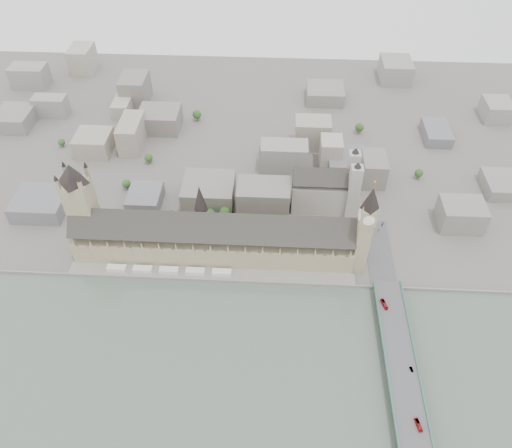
{
  "coord_description": "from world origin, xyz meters",
  "views": [
    {
      "loc": [
        58.58,
        -310.48,
        361.25
      ],
      "look_at": [
        40.53,
        26.73,
        36.29
      ],
      "focal_mm": 35.0,
      "sensor_mm": 36.0,
      "label": 1
    }
  ],
  "objects_px": {
    "car_silver": "(411,369)",
    "westminster_bridge": "(398,355)",
    "red_bus_north": "(384,304)",
    "car_approach": "(382,224)",
    "palace_of_westminster": "(213,238)",
    "victoria_tower": "(81,203)",
    "elizabeth_tower": "(366,225)",
    "westminster_abbey": "(326,189)",
    "red_bus_south": "(418,425)"
  },
  "relations": [
    {
      "from": "car_approach",
      "to": "palace_of_westminster",
      "type": "bearing_deg",
      "value": -144.39
    },
    {
      "from": "red_bus_south",
      "to": "car_silver",
      "type": "height_order",
      "value": "red_bus_south"
    },
    {
      "from": "westminster_bridge",
      "to": "victoria_tower",
      "type": "bearing_deg",
      "value": 158.22
    },
    {
      "from": "red_bus_south",
      "to": "car_approach",
      "type": "distance_m",
      "value": 207.19
    },
    {
      "from": "palace_of_westminster",
      "to": "red_bus_south",
      "type": "distance_m",
      "value": 236.12
    },
    {
      "from": "elizabeth_tower",
      "to": "victoria_tower",
      "type": "distance_m",
      "value": 260.64
    },
    {
      "from": "red_bus_north",
      "to": "palace_of_westminster",
      "type": "bearing_deg",
      "value": 142.36
    },
    {
      "from": "car_silver",
      "to": "elizabeth_tower",
      "type": "bearing_deg",
      "value": 90.09
    },
    {
      "from": "elizabeth_tower",
      "to": "westminster_bridge",
      "type": "bearing_deg",
      "value": -75.89
    },
    {
      "from": "westminster_bridge",
      "to": "red_bus_south",
      "type": "distance_m",
      "value": 60.89
    },
    {
      "from": "palace_of_westminster",
      "to": "car_approach",
      "type": "height_order",
      "value": "palace_of_westminster"
    },
    {
      "from": "car_approach",
      "to": "westminster_abbey",
      "type": "bearing_deg",
      "value": 169.81
    },
    {
      "from": "palace_of_westminster",
      "to": "westminster_bridge",
      "type": "relative_size",
      "value": 0.82
    },
    {
      "from": "car_approach",
      "to": "red_bus_south",
      "type": "bearing_deg",
      "value": -68.03
    },
    {
      "from": "westminster_bridge",
      "to": "red_bus_north",
      "type": "distance_m",
      "value": 46.48
    },
    {
      "from": "palace_of_westminster",
      "to": "red_bus_north",
      "type": "height_order",
      "value": "palace_of_westminster"
    },
    {
      "from": "westminster_bridge",
      "to": "car_silver",
      "type": "height_order",
      "value": "car_silver"
    },
    {
      "from": "red_bus_north",
      "to": "car_silver",
      "type": "distance_m",
      "value": 62.84
    },
    {
      "from": "elizabeth_tower",
      "to": "westminster_bridge",
      "type": "relative_size",
      "value": 0.33
    },
    {
      "from": "westminster_bridge",
      "to": "red_bus_south",
      "type": "relative_size",
      "value": 31.35
    },
    {
      "from": "westminster_abbey",
      "to": "victoria_tower",
      "type": "bearing_deg",
      "value": -163.5
    },
    {
      "from": "car_silver",
      "to": "westminster_abbey",
      "type": "bearing_deg",
      "value": 90.92
    },
    {
      "from": "victoria_tower",
      "to": "westminster_abbey",
      "type": "relative_size",
      "value": 1.47
    },
    {
      "from": "westminster_abbey",
      "to": "car_silver",
      "type": "relative_size",
      "value": 14.81
    },
    {
      "from": "palace_of_westminster",
      "to": "westminster_abbey",
      "type": "xyz_separation_m",
      "value": [
        110.92,
        75.3,
        2.38
      ]
    },
    {
      "from": "westminster_abbey",
      "to": "westminster_bridge",
      "type": "bearing_deg",
      "value": -74.36
    },
    {
      "from": "red_bus_north",
      "to": "car_silver",
      "type": "xyz_separation_m",
      "value": [
        13.18,
        -61.43,
        -0.81
      ]
    },
    {
      "from": "palace_of_westminster",
      "to": "car_approach",
      "type": "distance_m",
      "value": 172.08
    },
    {
      "from": "elizabeth_tower",
      "to": "car_approach",
      "type": "bearing_deg",
      "value": 60.46
    },
    {
      "from": "westminster_abbey",
      "to": "red_bus_north",
      "type": "xyz_separation_m",
      "value": [
        44.6,
        -136.96,
        -13.26
      ]
    },
    {
      "from": "westminster_bridge",
      "to": "car_silver",
      "type": "bearing_deg",
      "value": -67.13
    },
    {
      "from": "westminster_abbey",
      "to": "car_silver",
      "type": "bearing_deg",
      "value": -73.76
    },
    {
      "from": "car_approach",
      "to": "westminster_bridge",
      "type": "bearing_deg",
      "value": -69.7
    },
    {
      "from": "westminster_abbey",
      "to": "car_approach",
      "type": "relative_size",
      "value": 12.94
    },
    {
      "from": "car_silver",
      "to": "westminster_bridge",
      "type": "bearing_deg",
      "value": 97.55
    },
    {
      "from": "westminster_abbey",
      "to": "red_bus_south",
      "type": "xyz_separation_m",
      "value": [
        55.02,
        -242.9,
        -13.39
      ]
    },
    {
      "from": "elizabeth_tower",
      "to": "red_bus_north",
      "type": "height_order",
      "value": "elizabeth_tower"
    },
    {
      "from": "elizabeth_tower",
      "to": "victoria_tower",
      "type": "relative_size",
      "value": 1.07
    },
    {
      "from": "palace_of_westminster",
      "to": "westminster_bridge",
      "type": "bearing_deg",
      "value": -33.49
    },
    {
      "from": "palace_of_westminster",
      "to": "car_approach",
      "type": "bearing_deg",
      "value": 13.33
    },
    {
      "from": "westminster_abbey",
      "to": "red_bus_north",
      "type": "bearing_deg",
      "value": -71.96
    },
    {
      "from": "red_bus_north",
      "to": "car_approach",
      "type": "xyz_separation_m",
      "value": [
        11.53,
        101.24,
        -0.81
      ]
    },
    {
      "from": "elizabeth_tower",
      "to": "westminster_bridge",
      "type": "xyz_separation_m",
      "value": [
        24.0,
        -95.5,
        -52.96
      ]
    },
    {
      "from": "palace_of_westminster",
      "to": "westminster_abbey",
      "type": "distance_m",
      "value": 134.09
    },
    {
      "from": "elizabeth_tower",
      "to": "car_silver",
      "type": "bearing_deg",
      "value": -74.59
    },
    {
      "from": "red_bus_south",
      "to": "car_approach",
      "type": "relative_size",
      "value": 1.97
    },
    {
      "from": "elizabeth_tower",
      "to": "red_bus_south",
      "type": "height_order",
      "value": "elizabeth_tower"
    },
    {
      "from": "red_bus_north",
      "to": "car_silver",
      "type": "height_order",
      "value": "red_bus_north"
    },
    {
      "from": "car_silver",
      "to": "victoria_tower",
      "type": "bearing_deg",
      "value": 140.69
    },
    {
      "from": "westminster_bridge",
      "to": "red_bus_south",
      "type": "bearing_deg",
      "value": -86.26
    }
  ]
}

